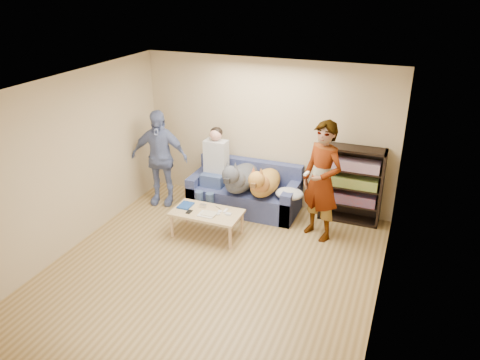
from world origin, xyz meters
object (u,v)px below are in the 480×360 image
at_px(notebook_blue, 186,205).
at_px(dog_gray, 240,178).
at_px(camera_silver, 203,206).
at_px(coffee_table, 207,214).
at_px(person_seated, 214,166).
at_px(person_standing_left, 159,158).
at_px(person_standing_right, 322,181).
at_px(dog_tan, 264,182).
at_px(bookshelf, 352,183).
at_px(sofa, 245,193).

bearing_deg(notebook_blue, dog_gray, 54.00).
bearing_deg(camera_silver, coffee_table, -45.00).
distance_m(person_seated, coffee_table, 1.12).
height_order(person_standing_left, camera_silver, person_standing_left).
relative_size(person_standing_right, dog_gray, 1.48).
height_order(person_seated, dog_tan, person_seated).
height_order(person_standing_left, coffee_table, person_standing_left).
height_order(dog_gray, bookshelf, bookshelf).
height_order(person_standing_right, dog_gray, person_standing_right).
bearing_deg(person_standing_right, dog_tan, -165.68).
bearing_deg(person_standing_left, bookshelf, -1.63).
distance_m(camera_silver, dog_gray, 0.87).
xyz_separation_m(person_standing_left, person_seated, (0.96, 0.22, -0.10)).
bearing_deg(person_seated, bookshelf, 8.76).
xyz_separation_m(camera_silver, bookshelf, (2.15, 1.23, 0.23)).
distance_m(person_standing_right, sofa, 1.66).
height_order(sofa, dog_gray, dog_gray).
height_order(notebook_blue, dog_tan, dog_tan).
bearing_deg(camera_silver, bookshelf, 29.91).
bearing_deg(dog_gray, camera_silver, -113.20).
bearing_deg(sofa, camera_silver, -109.04).
bearing_deg(camera_silver, person_seated, 102.56).
xyz_separation_m(person_seated, dog_gray, (0.52, -0.10, -0.10)).
bearing_deg(dog_gray, coffee_table, -103.26).
bearing_deg(notebook_blue, camera_silver, 14.04).
distance_m(sofa, dog_tan, 0.60).
relative_size(person_standing_right, sofa, 1.00).
distance_m(person_standing_left, coffee_table, 1.57).
bearing_deg(bookshelf, dog_gray, -165.63).
distance_m(person_standing_right, camera_silver, 1.92).
relative_size(person_standing_left, person_seated, 1.18).
xyz_separation_m(camera_silver, sofa, (0.35, 1.00, -0.16)).
relative_size(notebook_blue, bookshelf, 0.20).
height_order(person_standing_right, person_standing_left, person_standing_right).
bearing_deg(person_standing_right, dog_gray, -161.33).
bearing_deg(bookshelf, dog_tan, -161.63).
relative_size(sofa, person_seated, 1.29).
relative_size(person_standing_right, dog_tan, 1.61).
xyz_separation_m(dog_gray, dog_tan, (0.43, 0.01, -0.02)).
bearing_deg(person_standing_left, person_seated, 1.14).
height_order(dog_tan, coffee_table, dog_tan).
xyz_separation_m(notebook_blue, dog_tan, (1.04, 0.84, 0.22)).
distance_m(coffee_table, bookshelf, 2.46).
distance_m(person_seated, bookshelf, 2.37).
height_order(notebook_blue, dog_gray, dog_gray).
distance_m(notebook_blue, camera_silver, 0.29).
relative_size(notebook_blue, coffee_table, 0.24).
relative_size(person_standing_left, dog_gray, 1.36).
bearing_deg(person_seated, dog_gray, -11.32).
height_order(camera_silver, bookshelf, bookshelf).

